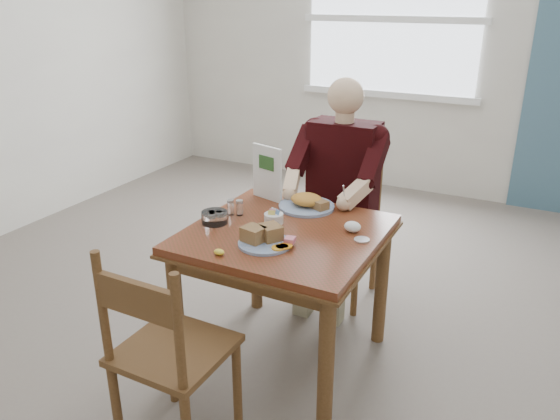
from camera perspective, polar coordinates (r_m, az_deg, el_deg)
The scene contains 16 objects.
floor at distance 3.03m, azimuth 0.50°, elevation -15.18°, with size 6.00×6.00×0.00m, color #70635B.
wall_back at distance 5.30m, azimuth 15.91°, elevation 16.40°, with size 5.50×5.50×0.00m, color silver.
lemon_wedge at distance 2.42m, azimuth -6.38°, elevation -4.39°, with size 0.05×0.04×0.03m, color yellow.
napkin at distance 2.65m, azimuth 7.58°, elevation -1.74°, with size 0.08×0.07×0.05m, color white.
metal_dish at distance 2.57m, azimuth 8.54°, elevation -3.11°, with size 0.07×0.07×0.01m, color silver.
window at distance 5.35m, azimuth 11.66°, elevation 18.95°, with size 1.72×0.04×1.42m.
table at distance 2.70m, azimuth 0.55°, elevation -4.28°, with size 0.92×0.92×0.75m.
chair_far at distance 3.43m, azimuth 6.51°, elevation -1.45°, with size 0.42×0.42×0.95m.
chair_near at distance 2.30m, azimuth -11.71°, elevation -14.46°, with size 0.42×0.42×0.95m.
diner at distance 3.24m, azimuth 6.19°, elevation 3.40°, with size 0.53×0.56×1.39m.
near_plate at distance 2.50m, azimuth -1.62°, elevation -2.91°, with size 0.31×0.31×0.08m.
far_plate at distance 2.91m, azimuth 2.91°, elevation 0.74°, with size 0.40×0.40×0.08m.
caddy at distance 2.72m, azimuth -0.66°, elevation -0.86°, with size 0.12×0.12×0.07m.
shakers at distance 2.83m, azimuth -4.72°, elevation 0.28°, with size 0.09×0.06×0.08m.
creamer at distance 2.74m, azimuth -6.85°, elevation -0.74°, with size 0.14×0.14×0.06m.
menu at distance 3.00m, azimuth -1.35°, elevation 3.93°, with size 0.20×0.07×0.30m.
Camera 1 is at (1.08, -2.17, 1.82)m, focal length 35.00 mm.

